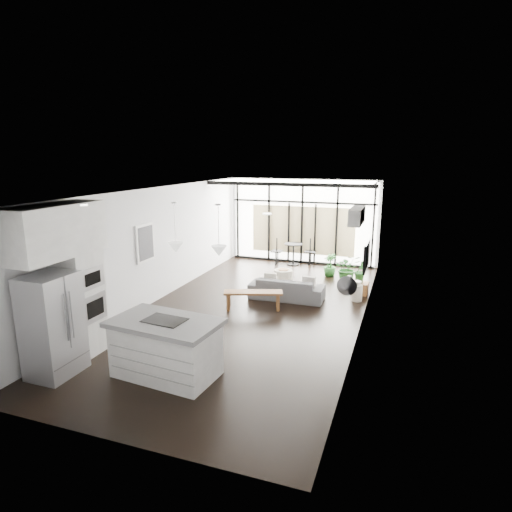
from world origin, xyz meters
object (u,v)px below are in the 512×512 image
Objects in this scene: sofa at (287,285)px; fridge at (53,325)px; island at (166,348)px; console_bench at (253,300)px; tv at (367,255)px; milk_can at (357,291)px; pouf at (283,277)px.

fridge is at bearing 61.23° from sofa.
fridge reaches higher than island.
tv is at bearing 0.92° from console_bench.
milk_can is (4.28, 5.38, -0.60)m from fridge.
sofa is at bearing 84.58° from island.
sofa is at bearing 177.00° from tv.
milk_can is at bearing 113.05° from tv.
milk_can is (1.69, 0.43, -0.11)m from sofa.
milk_can is 1.19m from tv.
sofa reaches higher than console_bench.
milk_can is at bearing -167.07° from sofa.
fridge is at bearing -128.52° from milk_can.
console_bench is 1.25× the size of tv.
pouf is (-0.43, 1.19, -0.16)m from sofa.
milk_can is at bearing -19.83° from pouf.
console_bench is 2.64× the size of pouf.
milk_can is (2.24, 1.42, 0.04)m from console_bench.
sofa is 3.62× the size of milk_can.
island is at bearing 78.04° from sofa.
fridge is at bearing -156.84° from island.
milk_can is (2.53, 4.81, -0.22)m from island.
pouf is at bearing 67.98° from console_bench.
fridge reaches higher than pouf.
sofa reaches higher than milk_can.
island is 4.47m from sofa.
tv reaches higher than sofa.
console_bench is at bearing 90.45° from island.
milk_can reaches higher than pouf.
tv is (0.22, -0.53, 1.04)m from milk_can.
console_bench is (2.04, 3.96, -0.63)m from fridge.
sofa is (2.59, 4.95, -0.49)m from fridge.
island is 1.60× the size of tv.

